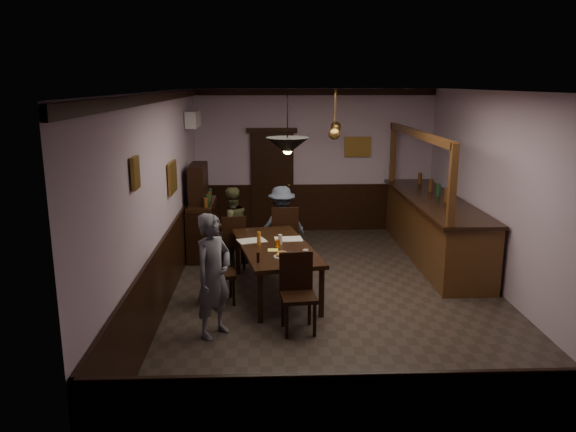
{
  "coord_description": "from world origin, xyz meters",
  "views": [
    {
      "loc": [
        -1.02,
        -7.76,
        3.12
      ],
      "look_at": [
        -0.7,
        0.48,
        1.15
      ],
      "focal_mm": 35.0,
      "sensor_mm": 36.0,
      "label": 1
    }
  ],
  "objects_px": {
    "chair_far_left": "(234,240)",
    "dining_table": "(275,249)",
    "chair_side": "(215,269)",
    "soda_can": "(278,244)",
    "chair_far_right": "(285,233)",
    "pendant_iron": "(287,146)",
    "pendant_brass_far": "(336,127)",
    "person_standing": "(213,276)",
    "sideboard": "(202,219)",
    "chair_near": "(297,289)",
    "coffee_cup": "(306,252)",
    "person_seated_left": "(231,226)",
    "person_seated_right": "(282,224)",
    "pendant_brass_mid": "(334,134)",
    "bar_counter": "(433,226)"
  },
  "relations": [
    {
      "from": "chair_side",
      "to": "soda_can",
      "type": "relative_size",
      "value": 7.82
    },
    {
      "from": "person_standing",
      "to": "pendant_brass_mid",
      "type": "height_order",
      "value": "pendant_brass_mid"
    },
    {
      "from": "chair_near",
      "to": "coffee_cup",
      "type": "distance_m",
      "value": 0.82
    },
    {
      "from": "chair_far_left",
      "to": "dining_table",
      "type": "bearing_deg",
      "value": 111.3
    },
    {
      "from": "person_seated_left",
      "to": "coffee_cup",
      "type": "distance_m",
      "value": 2.28
    },
    {
      "from": "coffee_cup",
      "to": "soda_can",
      "type": "relative_size",
      "value": 0.67
    },
    {
      "from": "chair_far_right",
      "to": "pendant_brass_mid",
      "type": "height_order",
      "value": "pendant_brass_mid"
    },
    {
      "from": "chair_near",
      "to": "pendant_iron",
      "type": "distance_m",
      "value": 1.84
    },
    {
      "from": "coffee_cup",
      "to": "pendant_brass_far",
      "type": "relative_size",
      "value": 0.1
    },
    {
      "from": "chair_near",
      "to": "person_seated_right",
      "type": "relative_size",
      "value": 0.75
    },
    {
      "from": "soda_can",
      "to": "coffee_cup",
      "type": "bearing_deg",
      "value": -46.52
    },
    {
      "from": "person_seated_left",
      "to": "sideboard",
      "type": "relative_size",
      "value": 0.81
    },
    {
      "from": "person_seated_right",
      "to": "pendant_iron",
      "type": "height_order",
      "value": "pendant_iron"
    },
    {
      "from": "chair_side",
      "to": "pendant_brass_far",
      "type": "relative_size",
      "value": 1.16
    },
    {
      "from": "dining_table",
      "to": "person_standing",
      "type": "relative_size",
      "value": 1.49
    },
    {
      "from": "chair_far_right",
      "to": "pendant_iron",
      "type": "height_order",
      "value": "pendant_iron"
    },
    {
      "from": "dining_table",
      "to": "person_seated_left",
      "type": "distance_m",
      "value": 1.61
    },
    {
      "from": "pendant_brass_far",
      "to": "sideboard",
      "type": "bearing_deg",
      "value": -165.78
    },
    {
      "from": "coffee_cup",
      "to": "chair_far_right",
      "type": "bearing_deg",
      "value": 86.07
    },
    {
      "from": "pendant_iron",
      "to": "dining_table",
      "type": "bearing_deg",
      "value": 101.14
    },
    {
      "from": "soda_can",
      "to": "pendant_brass_far",
      "type": "relative_size",
      "value": 0.15
    },
    {
      "from": "pendant_brass_far",
      "to": "person_standing",
      "type": "bearing_deg",
      "value": -116.17
    },
    {
      "from": "person_standing",
      "to": "coffee_cup",
      "type": "height_order",
      "value": "person_standing"
    },
    {
      "from": "bar_counter",
      "to": "chair_far_right",
      "type": "bearing_deg",
      "value": -172.79
    },
    {
      "from": "pendant_brass_far",
      "to": "dining_table",
      "type": "bearing_deg",
      "value": -114.63
    },
    {
      "from": "dining_table",
      "to": "pendant_brass_mid",
      "type": "height_order",
      "value": "pendant_brass_mid"
    },
    {
      "from": "dining_table",
      "to": "chair_side",
      "type": "distance_m",
      "value": 0.96
    },
    {
      "from": "person_standing",
      "to": "pendant_brass_far",
      "type": "bearing_deg",
      "value": 10.98
    },
    {
      "from": "soda_can",
      "to": "pendant_brass_mid",
      "type": "height_order",
      "value": "pendant_brass_mid"
    },
    {
      "from": "dining_table",
      "to": "person_standing",
      "type": "bearing_deg",
      "value": -118.89
    },
    {
      "from": "person_seated_left",
      "to": "coffee_cup",
      "type": "relative_size",
      "value": 17.09
    },
    {
      "from": "chair_far_left",
      "to": "coffee_cup",
      "type": "height_order",
      "value": "chair_far_left"
    },
    {
      "from": "pendant_brass_far",
      "to": "pendant_iron",
      "type": "bearing_deg",
      "value": -107.08
    },
    {
      "from": "dining_table",
      "to": "coffee_cup",
      "type": "distance_m",
      "value": 0.68
    },
    {
      "from": "person_standing",
      "to": "bar_counter",
      "type": "relative_size",
      "value": 0.38
    },
    {
      "from": "chair_near",
      "to": "sideboard",
      "type": "height_order",
      "value": "sideboard"
    },
    {
      "from": "chair_far_right",
      "to": "person_standing",
      "type": "bearing_deg",
      "value": 67.93
    },
    {
      "from": "chair_far_left",
      "to": "coffee_cup",
      "type": "xyz_separation_m",
      "value": [
        1.11,
        -1.69,
        0.28
      ]
    },
    {
      "from": "person_seated_left",
      "to": "pendant_brass_mid",
      "type": "xyz_separation_m",
      "value": [
        1.74,
        -0.25,
        1.61
      ]
    },
    {
      "from": "person_seated_left",
      "to": "person_seated_right",
      "type": "height_order",
      "value": "person_seated_left"
    },
    {
      "from": "coffee_cup",
      "to": "pendant_brass_far",
      "type": "distance_m",
      "value": 3.57
    },
    {
      "from": "sideboard",
      "to": "pendant_iron",
      "type": "height_order",
      "value": "pendant_iron"
    },
    {
      "from": "person_standing",
      "to": "person_seated_left",
      "type": "xyz_separation_m",
      "value": [
        0.05,
        2.86,
        -0.1
      ]
    },
    {
      "from": "chair_far_right",
      "to": "soda_can",
      "type": "bearing_deg",
      "value": 81.74
    },
    {
      "from": "sideboard",
      "to": "pendant_brass_far",
      "type": "height_order",
      "value": "pendant_brass_far"
    },
    {
      "from": "dining_table",
      "to": "chair_near",
      "type": "distance_m",
      "value": 1.32
    },
    {
      "from": "chair_side",
      "to": "soda_can",
      "type": "xyz_separation_m",
      "value": [
        0.91,
        0.25,
        0.3
      ]
    },
    {
      "from": "chair_near",
      "to": "person_seated_left",
      "type": "bearing_deg",
      "value": 103.86
    },
    {
      "from": "pendant_brass_mid",
      "to": "pendant_brass_far",
      "type": "distance_m",
      "value": 1.45
    },
    {
      "from": "dining_table",
      "to": "chair_far_left",
      "type": "distance_m",
      "value": 1.36
    }
  ]
}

